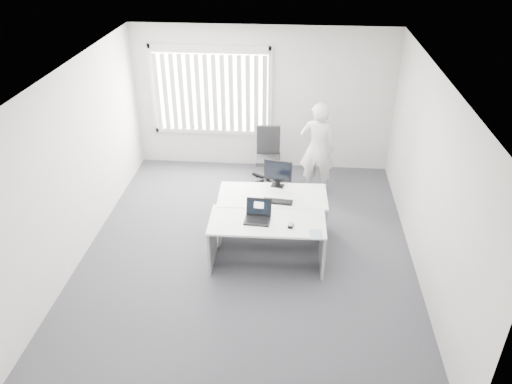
# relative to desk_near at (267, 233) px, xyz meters

# --- Properties ---
(ground) EXTENTS (6.00, 6.00, 0.00)m
(ground) POSITION_rel_desk_near_xyz_m (-0.31, 0.25, -0.55)
(ground) COLOR #515158
(ground) RESTS_ON ground
(wall_back) EXTENTS (5.00, 0.02, 2.80)m
(wall_back) POSITION_rel_desk_near_xyz_m (-0.31, 3.25, 0.85)
(wall_back) COLOR silver
(wall_back) RESTS_ON ground
(wall_front) EXTENTS (5.00, 0.02, 2.80)m
(wall_front) POSITION_rel_desk_near_xyz_m (-0.31, -2.75, 0.85)
(wall_front) COLOR silver
(wall_front) RESTS_ON ground
(wall_left) EXTENTS (0.02, 6.00, 2.80)m
(wall_left) POSITION_rel_desk_near_xyz_m (-2.81, 0.25, 0.85)
(wall_left) COLOR silver
(wall_left) RESTS_ON ground
(wall_right) EXTENTS (0.02, 6.00, 2.80)m
(wall_right) POSITION_rel_desk_near_xyz_m (2.19, 0.25, 0.85)
(wall_right) COLOR silver
(wall_right) RESTS_ON ground
(ceiling) EXTENTS (5.00, 6.00, 0.02)m
(ceiling) POSITION_rel_desk_near_xyz_m (-0.31, 0.25, 2.25)
(ceiling) COLOR white
(ceiling) RESTS_ON wall_back
(window) EXTENTS (2.32, 0.06, 1.76)m
(window) POSITION_rel_desk_near_xyz_m (-1.31, 3.21, 1.00)
(window) COLOR silver
(window) RESTS_ON wall_back
(blinds) EXTENTS (2.20, 0.10, 1.50)m
(blinds) POSITION_rel_desk_near_xyz_m (-1.31, 3.15, 0.97)
(blinds) COLOR silver
(blinds) RESTS_ON wall_back
(desk_near) EXTENTS (1.67, 0.81, 0.76)m
(desk_near) POSITION_rel_desk_near_xyz_m (0.00, 0.00, 0.00)
(desk_near) COLOR white
(desk_near) RESTS_ON ground
(desk_far) EXTENTS (1.70, 0.85, 0.76)m
(desk_far) POSITION_rel_desk_near_xyz_m (0.04, 0.72, 0.01)
(desk_far) COLOR white
(desk_far) RESTS_ON ground
(office_chair) EXTENTS (0.64, 0.64, 1.06)m
(office_chair) POSITION_rel_desk_near_xyz_m (-0.15, 2.60, -0.22)
(office_chair) COLOR black
(office_chair) RESTS_ON ground
(person) EXTENTS (0.69, 0.50, 1.75)m
(person) POSITION_rel_desk_near_xyz_m (0.75, 2.22, 0.33)
(person) COLOR silver
(person) RESTS_ON ground
(laptop) EXTENTS (0.39, 0.35, 0.28)m
(laptop) POSITION_rel_desk_near_xyz_m (-0.14, -0.03, 0.35)
(laptop) COLOR black
(laptop) RESTS_ON desk_near
(paper_sheet) EXTENTS (0.33, 0.24, 0.00)m
(paper_sheet) POSITION_rel_desk_near_xyz_m (0.35, -0.04, 0.21)
(paper_sheet) COLOR white
(paper_sheet) RESTS_ON desk_near
(mouse) EXTENTS (0.09, 0.13, 0.05)m
(mouse) POSITION_rel_desk_near_xyz_m (0.34, -0.12, 0.24)
(mouse) COLOR #B7B7BA
(mouse) RESTS_ON paper_sheet
(booklet) EXTENTS (0.18, 0.25, 0.01)m
(booklet) POSITION_rel_desk_near_xyz_m (0.69, -0.29, 0.22)
(booklet) COLOR white
(booklet) RESTS_ON desk_near
(keyboard) EXTENTS (0.46, 0.19, 0.02)m
(keyboard) POSITION_rel_desk_near_xyz_m (0.12, 0.51, 0.23)
(keyboard) COLOR black
(keyboard) RESTS_ON desk_far
(monitor) EXTENTS (0.47, 0.23, 0.45)m
(monitor) POSITION_rel_desk_near_xyz_m (0.10, 1.01, 0.44)
(monitor) COLOR black
(monitor) RESTS_ON desk_far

